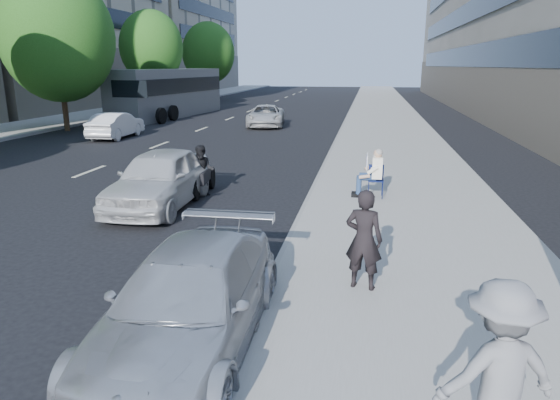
% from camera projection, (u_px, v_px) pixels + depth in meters
% --- Properties ---
extents(ground, '(160.00, 160.00, 0.00)m').
position_uv_depth(ground, '(187.00, 279.00, 8.59)').
color(ground, black).
rests_on(ground, ground).
extents(near_sidewalk, '(5.00, 120.00, 0.15)m').
position_uv_depth(near_sidewalk, '(388.00, 132.00, 26.90)').
color(near_sidewalk, gray).
rests_on(near_sidewalk, ground).
extents(far_sidewalk, '(4.50, 120.00, 0.15)m').
position_uv_depth(far_sidewalk, '(41.00, 124.00, 30.40)').
color(far_sidewalk, gray).
rests_on(far_sidewalk, ground).
extents(tree_far_c, '(6.00, 6.00, 8.47)m').
position_uv_depth(tree_far_c, '(57.00, 37.00, 26.69)').
color(tree_far_c, '#382616').
rests_on(tree_far_c, ground).
extents(tree_far_d, '(4.80, 4.80, 7.65)m').
position_uv_depth(tree_far_d, '(151.00, 47.00, 38.13)').
color(tree_far_d, '#382616').
rests_on(tree_far_d, ground).
extents(tree_far_e, '(5.40, 5.40, 7.89)m').
position_uv_depth(tree_far_e, '(208.00, 53.00, 51.46)').
color(tree_far_e, '#382616').
rests_on(tree_far_e, ground).
extents(seated_protester, '(0.83, 1.12, 1.31)m').
position_uv_depth(seated_protester, '(372.00, 170.00, 13.21)').
color(seated_protester, navy).
rests_on(seated_protester, near_sidewalk).
extents(jogger, '(1.24, 0.94, 1.71)m').
position_uv_depth(jogger, '(498.00, 373.00, 4.30)').
color(jogger, slate).
rests_on(jogger, near_sidewalk).
extents(pedestrian_woman, '(0.65, 0.50, 1.60)m').
position_uv_depth(pedestrian_woman, '(364.00, 240.00, 7.73)').
color(pedestrian_woman, black).
rests_on(pedestrian_woman, near_sidewalk).
extents(parked_sedan, '(1.88, 4.46, 1.28)m').
position_uv_depth(parked_sedan, '(189.00, 301.00, 6.39)').
color(parked_sedan, '#B2B5BA').
rests_on(parked_sedan, ground).
extents(white_sedan_near, '(1.85, 4.40, 1.49)m').
position_uv_depth(white_sedan_near, '(159.00, 178.00, 12.87)').
color(white_sedan_near, silver).
rests_on(white_sedan_near, ground).
extents(white_sedan_mid, '(1.48, 3.94, 1.28)m').
position_uv_depth(white_sedan_mid, '(116.00, 125.00, 25.10)').
color(white_sedan_mid, white).
rests_on(white_sedan_mid, ground).
extents(white_sedan_far, '(2.65, 4.74, 1.25)m').
position_uv_depth(white_sedan_far, '(266.00, 116.00, 29.90)').
color(white_sedan_far, silver).
rests_on(white_sedan_far, ground).
extents(motorcycle, '(0.75, 2.05, 1.42)m').
position_uv_depth(motorcycle, '(203.00, 173.00, 14.02)').
color(motorcycle, black).
rests_on(motorcycle, ground).
extents(bus, '(4.00, 12.30, 3.30)m').
position_uv_depth(bus, '(169.00, 93.00, 35.34)').
color(bus, slate).
rests_on(bus, ground).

